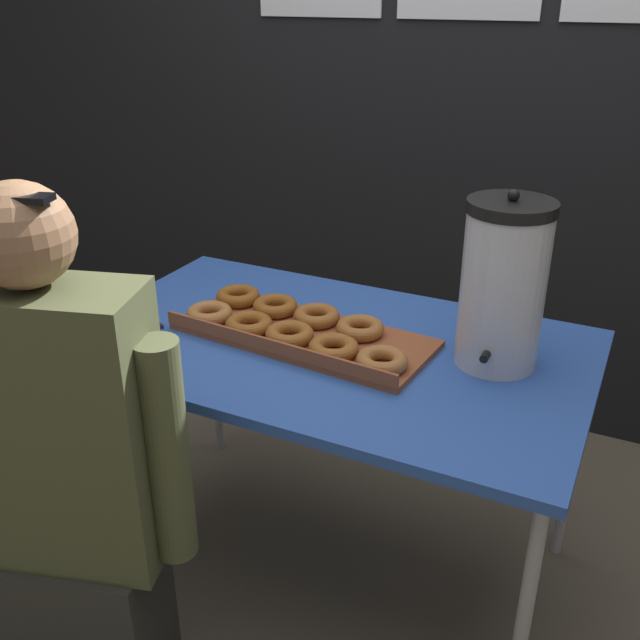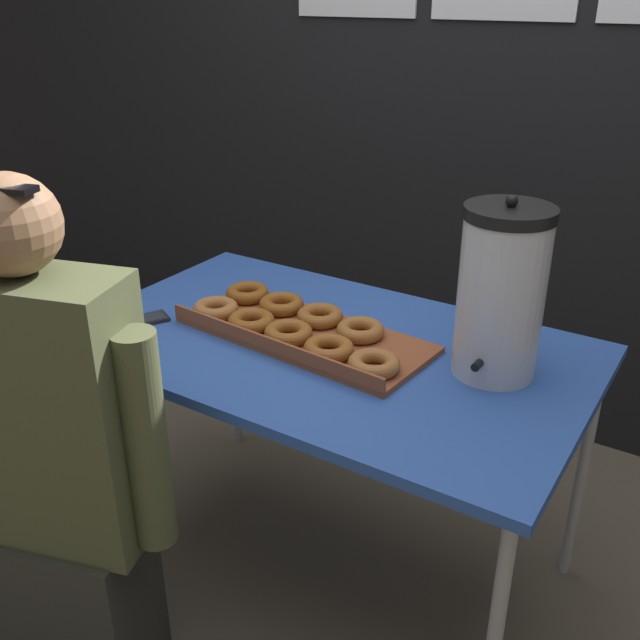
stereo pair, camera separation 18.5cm
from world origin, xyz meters
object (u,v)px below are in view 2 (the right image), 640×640
at_px(cell_phone, 144,320).
at_px(coffee_urn, 501,293).
at_px(donut_box, 297,327).
at_px(person_seated, 57,472).

bearing_deg(cell_phone, coffee_urn, 43.16).
distance_m(coffee_urn, cell_phone, 0.97).
height_order(coffee_urn, cell_phone, coffee_urn).
xyz_separation_m(donut_box, cell_phone, (-0.41, -0.16, -0.02)).
distance_m(donut_box, coffee_urn, 0.55).
distance_m(donut_box, person_seated, 0.69).
distance_m(donut_box, cell_phone, 0.44).
height_order(donut_box, cell_phone, donut_box).
xyz_separation_m(donut_box, coffee_urn, (0.51, 0.09, 0.18)).
relative_size(donut_box, cell_phone, 4.78).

